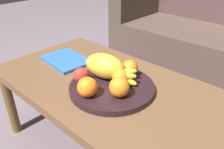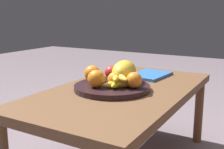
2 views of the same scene
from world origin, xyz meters
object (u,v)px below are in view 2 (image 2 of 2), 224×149
(orange_left, at_px, (115,79))
(orange_back, at_px, (92,73))
(orange_front, at_px, (134,80))
(magazine, at_px, (150,75))
(fruit_bowl, at_px, (112,87))
(melon_large_front, at_px, (125,72))
(banana_bunch, at_px, (118,80))
(coffee_table, at_px, (122,98))
(apple_front, at_px, (111,72))
(orange_right, at_px, (96,79))

(orange_left, distance_m, orange_back, 0.15)
(orange_front, height_order, orange_back, orange_back)
(magazine, bearing_deg, orange_back, -19.31)
(fruit_bowl, distance_m, orange_left, 0.06)
(melon_large_front, relative_size, banana_bunch, 1.19)
(coffee_table, relative_size, magazine, 4.38)
(fruit_bowl, relative_size, apple_front, 5.43)
(orange_right, bearing_deg, fruit_bowl, 152.15)
(coffee_table, bearing_deg, fruit_bowl, -29.44)
(orange_right, xyz_separation_m, orange_back, (-0.09, -0.08, -0.00))
(magazine, bearing_deg, orange_left, 3.40)
(orange_front, xyz_separation_m, orange_left, (0.02, -0.09, -0.00))
(orange_front, height_order, banana_bunch, orange_front)
(coffee_table, height_order, orange_right, orange_right)
(orange_front, bearing_deg, apple_front, -121.62)
(orange_back, xyz_separation_m, apple_front, (-0.10, 0.05, -0.01))
(orange_back, bearing_deg, apple_front, 152.58)
(banana_bunch, bearing_deg, apple_front, -138.65)
(coffee_table, height_order, fruit_bowl, fruit_bowl)
(fruit_bowl, bearing_deg, magazine, 173.94)
(coffee_table, distance_m, orange_front, 0.15)
(banana_bunch, bearing_deg, orange_front, 101.31)
(apple_front, height_order, magazine, apple_front)
(orange_front, distance_m, orange_right, 0.17)
(apple_front, bearing_deg, orange_right, 9.57)
(melon_large_front, bearing_deg, orange_back, -70.82)
(magazine, bearing_deg, orange_front, 17.07)
(orange_front, distance_m, apple_front, 0.22)
(melon_large_front, height_order, magazine, melon_large_front)
(coffee_table, xyz_separation_m, fruit_bowl, (0.05, -0.03, 0.06))
(coffee_table, bearing_deg, orange_right, -28.49)
(melon_large_front, distance_m, orange_left, 0.09)
(orange_back, xyz_separation_m, banana_bunch, (0.03, 0.16, -0.01))
(coffee_table, xyz_separation_m, banana_bunch, (0.07, 0.01, 0.10))
(fruit_bowl, relative_size, magazine, 1.44)
(fruit_bowl, distance_m, orange_right, 0.10)
(fruit_bowl, distance_m, magazine, 0.37)
(orange_left, relative_size, orange_back, 0.86)
(orange_back, bearing_deg, orange_front, 85.90)
(fruit_bowl, xyz_separation_m, apple_front, (-0.11, -0.07, 0.05))
(fruit_bowl, distance_m, orange_front, 0.13)
(melon_large_front, xyz_separation_m, magazine, (-0.30, 0.01, -0.07))
(magazine, bearing_deg, fruit_bowl, -0.74)
(fruit_bowl, distance_m, banana_bunch, 0.06)
(orange_right, bearing_deg, orange_left, 129.11)
(orange_right, bearing_deg, banana_bunch, 125.63)
(apple_front, distance_m, magazine, 0.28)
(coffee_table, distance_m, fruit_bowl, 0.08)
(orange_right, distance_m, banana_bunch, 0.10)
(orange_back, bearing_deg, magazine, 155.37)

